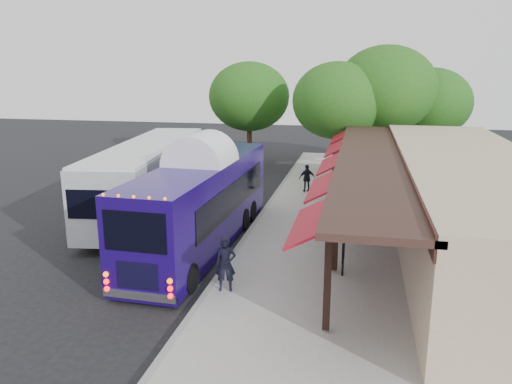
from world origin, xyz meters
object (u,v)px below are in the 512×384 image
Objects in this scene: ped_b at (332,192)px; sign_board at (343,253)px; ped_c at (307,178)px; city_bus at (150,174)px; coach_bus at (202,199)px; ped_a at (226,264)px; ped_d at (334,199)px.

ped_b is 1.58× the size of sign_board.
city_bus is at bearing 14.80° from ped_c.
city_bus is at bearing 135.91° from coach_bus.
ped_c reaches higher than sign_board.
ped_a is 0.92× the size of ped_b.
coach_bus reaches higher than city_bus.
city_bus reaches higher than ped_c.
ped_a is 1.46× the size of sign_board.
ped_a is at bearing 58.68° from ped_d.
coach_bus is 6.01× the size of ped_b.
city_bus is 10.82× the size of sign_board.
city_bus reaches higher than sign_board.
ped_b is 1.05× the size of ped_d.
sign_board is at bearing -20.19° from coach_bus.
city_bus is 8.62m from ped_c.
ped_c is (6.99, 4.95, -0.94)m from city_bus.
city_bus is 8.77m from ped_d.
coach_bus is 7.31× the size of ped_c.
ped_c is (1.06, 13.07, -0.09)m from ped_a.
ped_c is at bearing 106.24° from sign_board.
sign_board is (9.38, -6.26, -0.90)m from city_bus.
ped_a is 3.92m from sign_board.
coach_bus is 0.88× the size of city_bus.
ped_a reaches higher than ped_c.
coach_bus is at bearing 44.49° from ped_b.
city_bus is at bearing 150.47° from sign_board.
ped_c is at bearing -71.34° from ped_b.
city_bus is 7.19× the size of ped_d.
ped_b is at bearing 1.85° from city_bus.
sign_board is at bearing 91.75° from ped_b.
ped_a is 1.12× the size of ped_c.
coach_bus is 6.51× the size of ped_a.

